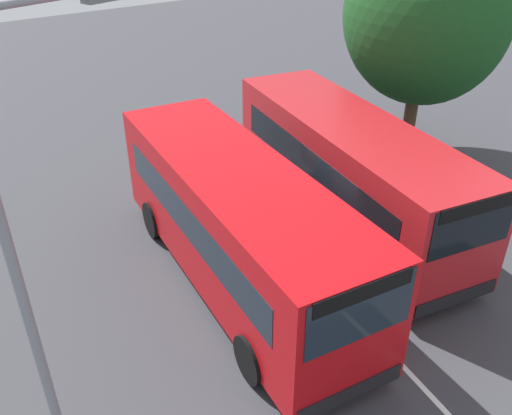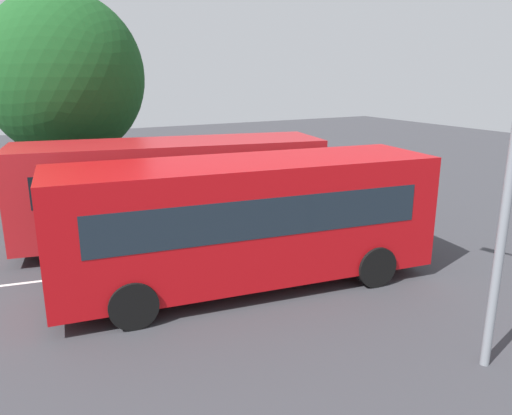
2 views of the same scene
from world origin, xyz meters
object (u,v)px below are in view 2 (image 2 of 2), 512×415
Objects in this scene: street_lamp at (501,125)px; pedestrian at (413,189)px; bus_far_left at (248,218)px; bus_center_left at (173,187)px; depot_tree at (65,77)px.

pedestrian is at bearing -54.86° from street_lamp.
bus_far_left is 1.26× the size of street_lamp.
bus_center_left is 8.74m from pedestrian.
depot_tree is (-4.63, 13.90, 0.64)m from street_lamp.
depot_tree reaches higher than bus_center_left.
bus_far_left is at bearing -72.02° from bus_center_left.
pedestrian is at bearing 2.14° from bus_center_left.
depot_tree reaches higher than pedestrian.
bus_center_left is (-0.47, 4.02, 0.00)m from bus_far_left.
bus_far_left is at bearing 7.14° from street_lamp.
pedestrian is 0.21× the size of depot_tree.
street_lamp is at bearing -62.77° from bus_center_left.
pedestrian is at bearing 25.49° from bus_far_left.
pedestrian is at bearing -30.96° from depot_tree.
bus_center_left is at bearing -67.46° from depot_tree.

